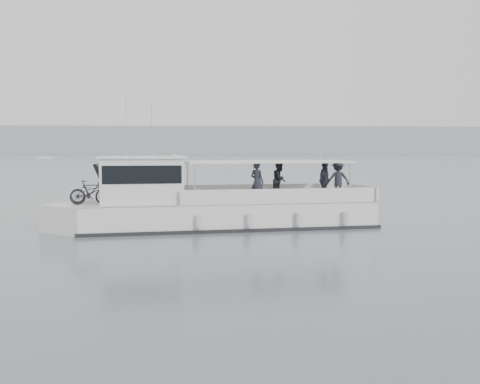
{
  "coord_description": "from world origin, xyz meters",
  "views": [
    {
      "loc": [
        1.5,
        -24.71,
        3.49
      ],
      "look_at": [
        2.79,
        -0.52,
        1.6
      ],
      "focal_mm": 40.0,
      "sensor_mm": 36.0,
      "label": 1
    }
  ],
  "objects": [
    {
      "name": "ground",
      "position": [
        0.0,
        0.0,
        0.0
      ],
      "size": [
        1400.0,
        1400.0,
        0.0
      ],
      "primitive_type": "plane",
      "color": "#535D61",
      "rests_on": "ground"
    },
    {
      "name": "headland",
      "position": [
        0.0,
        560.0,
        14.0
      ],
      "size": [
        1400.0,
        90.0,
        28.0
      ],
      "primitive_type": "cube",
      "color": "#939EA8",
      "rests_on": "ground"
    },
    {
      "name": "tour_boat",
      "position": [
        1.0,
        -0.71,
        1.02
      ],
      "size": [
        14.95,
        5.45,
        6.22
      ],
      "rotation": [
        0.0,
        0.0,
        0.14
      ],
      "color": "silver",
      "rests_on": "ground"
    },
    {
      "name": "moored_fleet",
      "position": [
        -29.42,
        209.58,
        0.36
      ],
      "size": [
        464.23,
        372.35,
        11.19
      ],
      "color": "silver",
      "rests_on": "ground"
    }
  ]
}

